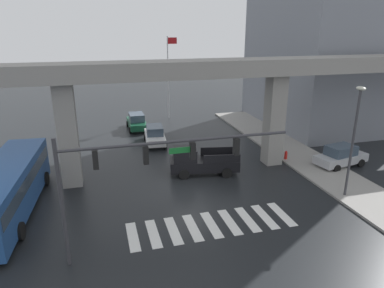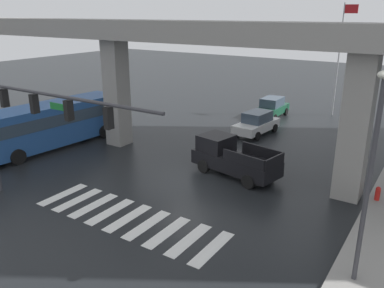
{
  "view_description": "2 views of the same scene",
  "coord_description": "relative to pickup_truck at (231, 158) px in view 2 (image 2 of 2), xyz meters",
  "views": [
    {
      "loc": [
        -5.65,
        -20.84,
        10.59
      ],
      "look_at": [
        0.64,
        1.86,
        2.66
      ],
      "focal_mm": 32.75,
      "sensor_mm": 36.0,
      "label": 1
    },
    {
      "loc": [
        11.08,
        -16.17,
        8.83
      ],
      "look_at": [
        -0.51,
        1.48,
        1.74
      ],
      "focal_mm": 36.92,
      "sensor_mm": 36.0,
      "label": 2
    }
  ],
  "objects": [
    {
      "name": "elevated_overpass",
      "position": [
        -1.47,
        0.6,
        6.27
      ],
      "size": [
        56.77,
        2.57,
        8.37
      ],
      "color": "gray",
      "rests_on": "ground"
    },
    {
      "name": "ground_plane",
      "position": [
        -1.47,
        -2.55,
        -0.99
      ],
      "size": [
        120.0,
        120.0,
        0.0
      ],
      "primitive_type": "plane",
      "color": "black"
    },
    {
      "name": "street_lamp_near_corner",
      "position": [
        8.03,
        -6.18,
        3.57
      ],
      "size": [
        0.44,
        0.7,
        7.24
      ],
      "color": "#38383D",
      "rests_on": "ground"
    },
    {
      "name": "city_bus",
      "position": [
        -12.54,
        -2.7,
        0.73
      ],
      "size": [
        3.4,
        10.96,
        2.99
      ],
      "color": "#234C8C",
      "rests_on": "ground"
    },
    {
      "name": "traffic_signal_mast",
      "position": [
        -5.32,
        -8.54,
        3.69
      ],
      "size": [
        10.89,
        0.32,
        6.2
      ],
      "color": "#38383D",
      "rests_on": "ground"
    },
    {
      "name": "sedan_white",
      "position": [
        -2.08,
        8.0,
        -0.14
      ],
      "size": [
        2.27,
        4.45,
        1.72
      ],
      "color": "silver",
      "rests_on": "ground"
    },
    {
      "name": "flagpole",
      "position": [
        1.31,
        17.15,
        4.58
      ],
      "size": [
        1.16,
        0.12,
        9.56
      ],
      "color": "silver",
      "rests_on": "ground"
    },
    {
      "name": "pickup_truck",
      "position": [
        0.0,
        0.0,
        0.0
      ],
      "size": [
        5.36,
        2.8,
        2.08
      ],
      "color": "black",
      "rests_on": "ground"
    },
    {
      "name": "fire_hydrant",
      "position": [
        7.63,
        0.7,
        -0.56
      ],
      "size": [
        0.24,
        0.24,
        0.85
      ],
      "color": "red",
      "rests_on": "ground"
    },
    {
      "name": "crosswalk_stripes",
      "position": [
        -1.47,
        -7.1,
        -0.98
      ],
      "size": [
        9.35,
        2.8,
        0.01
      ],
      "color": "silver",
      "rests_on": "ground"
    },
    {
      "name": "sedan_dark_green",
      "position": [
        -3.12,
        13.43,
        -0.14
      ],
      "size": [
        1.99,
        4.31,
        1.72
      ],
      "color": "#14472D",
      "rests_on": "ground"
    }
  ]
}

